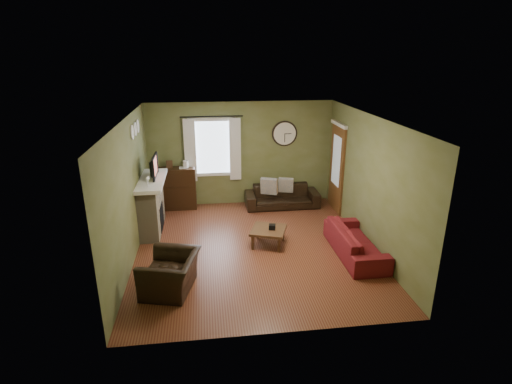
{
  "coord_description": "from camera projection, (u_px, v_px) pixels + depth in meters",
  "views": [
    {
      "loc": [
        -0.88,
        -7.15,
        3.73
      ],
      "look_at": [
        0.1,
        0.4,
        1.05
      ],
      "focal_mm": 28.0,
      "sensor_mm": 36.0,
      "label": 1
    }
  ],
  "objects": [
    {
      "name": "floor",
      "position": [
        254.0,
        248.0,
        8.03
      ],
      "size": [
        4.6,
        5.2,
        0.0
      ],
      "primitive_type": "cube",
      "color": "brown",
      "rests_on": "ground"
    },
    {
      "name": "pillow_left",
      "position": [
        269.0,
        186.0,
        9.99
      ],
      "size": [
        0.43,
        0.27,
        0.42
      ],
      "primitive_type": "cube",
      "rotation": [
        0.0,
        0.0,
        -0.39
      ],
      "color": "#999593",
      "rests_on": "sofa_brown"
    },
    {
      "name": "wall_back",
      "position": [
        241.0,
        154.0,
        10.03
      ],
      "size": [
        4.6,
        0.0,
        2.6
      ],
      "primitive_type": "cube",
      "color": "#61683A",
      "rests_on": "ground"
    },
    {
      "name": "armchair",
      "position": [
        171.0,
        273.0,
        6.52
      ],
      "size": [
        1.05,
        1.13,
        0.62
      ],
      "primitive_type": "imported",
      "rotation": [
        0.0,
        0.0,
        -1.82
      ],
      "color": "black",
      "rests_on": "floor"
    },
    {
      "name": "window_pane",
      "position": [
        213.0,
        147.0,
        9.86
      ],
      "size": [
        1.0,
        0.02,
        1.3
      ],
      "primitive_type": null,
      "color": "silver",
      "rests_on": "wall_back"
    },
    {
      "name": "coffee_table",
      "position": [
        268.0,
        237.0,
        8.11
      ],
      "size": [
        0.84,
        0.84,
        0.35
      ],
      "primitive_type": null,
      "rotation": [
        0.0,
        0.0,
        -0.34
      ],
      "color": "#492F1C",
      "rests_on": "floor"
    },
    {
      "name": "tv",
      "position": [
        151.0,
        169.0,
        8.55
      ],
      "size": [
        0.08,
        0.6,
        0.35
      ],
      "primitive_type": "imported",
      "rotation": [
        0.0,
        0.0,
        1.57
      ],
      "color": "black",
      "rests_on": "mantel"
    },
    {
      "name": "curtain_right",
      "position": [
        235.0,
        149.0,
        9.85
      ],
      "size": [
        0.28,
        0.04,
        1.55
      ],
      "primitive_type": "cube",
      "color": "white",
      "rests_on": "wall_back"
    },
    {
      "name": "wall_front",
      "position": [
        278.0,
        250.0,
        5.17
      ],
      "size": [
        4.6,
        0.0,
        2.6
      ],
      "primitive_type": "cube",
      "color": "#61683A",
      "rests_on": "ground"
    },
    {
      "name": "wall_clock",
      "position": [
        285.0,
        134.0,
        9.95
      ],
      "size": [
        0.64,
        0.06,
        0.64
      ],
      "primitive_type": null,
      "color": "white",
      "rests_on": "wall_back"
    },
    {
      "name": "wall_left",
      "position": [
        129.0,
        192.0,
        7.32
      ],
      "size": [
        0.0,
        5.2,
        2.6
      ],
      "primitive_type": "cube",
      "color": "#61683A",
      "rests_on": "ground"
    },
    {
      "name": "tv_screen",
      "position": [
        155.0,
        166.0,
        8.54
      ],
      "size": [
        0.02,
        0.62,
        0.36
      ],
      "primitive_type": "cube",
      "color": "#994C3F",
      "rests_on": "mantel"
    },
    {
      "name": "pillow_right",
      "position": [
        286.0,
        185.0,
        10.07
      ],
      "size": [
        0.39,
        0.21,
        0.37
      ],
      "primitive_type": "cube",
      "rotation": [
        0.0,
        0.0,
        -0.3
      ],
      "color": "#999593",
      "rests_on": "sofa_brown"
    },
    {
      "name": "ceiling",
      "position": [
        253.0,
        118.0,
        7.17
      ],
      "size": [
        4.6,
        5.2,
        0.0
      ],
      "primitive_type": "cube",
      "color": "white",
      "rests_on": "ground"
    },
    {
      "name": "mantel",
      "position": [
        150.0,
        181.0,
        8.48
      ],
      "size": [
        0.58,
        1.6,
        0.08
      ],
      "primitive_type": "cube",
      "color": "white",
      "rests_on": "fireplace"
    },
    {
      "name": "curtain_rod",
      "position": [
        212.0,
        117.0,
        9.51
      ],
      "size": [
        0.03,
        0.03,
        1.5
      ],
      "primitive_type": "cylinder",
      "color": "black",
      "rests_on": "wall_back"
    },
    {
      "name": "bookshelf",
      "position": [
        178.0,
        188.0,
        9.9
      ],
      "size": [
        0.88,
        0.38,
        1.05
      ],
      "primitive_type": null,
      "color": "black",
      "rests_on": "floor"
    },
    {
      "name": "wall_right",
      "position": [
        369.0,
        182.0,
        7.88
      ],
      "size": [
        0.0,
        5.2,
        2.6
      ],
      "primitive_type": "cube",
      "color": "#61683A",
      "rests_on": "ground"
    },
    {
      "name": "tissue_box",
      "position": [
        272.0,
        227.0,
        8.02
      ],
      "size": [
        0.15,
        0.15,
        0.1
      ],
      "primitive_type": "cube",
      "rotation": [
        0.0,
        0.0,
        -0.22
      ],
      "color": "black",
      "rests_on": "coffee_table"
    },
    {
      "name": "book",
      "position": [
        179.0,
        172.0,
        9.74
      ],
      "size": [
        0.17,
        0.22,
        0.02
      ],
      "primitive_type": "imported",
      "rotation": [
        0.0,
        0.0,
        0.03
      ],
      "color": "#492F1C",
      "rests_on": "bookshelf"
    },
    {
      "name": "medallion_mid",
      "position": [
        135.0,
        129.0,
        8.08
      ],
      "size": [
        0.28,
        0.28,
        0.03
      ],
      "primitive_type": "cylinder",
      "color": "white",
      "rests_on": "wall_left"
    },
    {
      "name": "medallion_right",
      "position": [
        138.0,
        126.0,
        8.41
      ],
      "size": [
        0.28,
        0.28,
        0.03
      ],
      "primitive_type": "cylinder",
      "color": "white",
      "rests_on": "wall_left"
    },
    {
      "name": "sofa_brown",
      "position": [
        282.0,
        196.0,
        10.11
      ],
      "size": [
        1.85,
        0.72,
        0.54
      ],
      "primitive_type": "imported",
      "color": "black",
      "rests_on": "floor"
    },
    {
      "name": "medallion_left",
      "position": [
        132.0,
        132.0,
        7.76
      ],
      "size": [
        0.28,
        0.28,
        0.03
      ],
      "primitive_type": "cylinder",
      "color": "white",
      "rests_on": "wall_left"
    },
    {
      "name": "firebox",
      "position": [
        161.0,
        217.0,
        8.78
      ],
      "size": [
        0.04,
        0.6,
        0.55
      ],
      "primitive_type": "cube",
      "color": "black",
      "rests_on": "fireplace"
    },
    {
      "name": "curtain_left",
      "position": [
        190.0,
        151.0,
        9.72
      ],
      "size": [
        0.28,
        0.04,
        1.55
      ],
      "primitive_type": "cube",
      "color": "white",
      "rests_on": "wall_back"
    },
    {
      "name": "wine_glass_a",
      "position": [
        147.0,
        182.0,
        7.91
      ],
      "size": [
        0.07,
        0.07,
        0.2
      ],
      "primitive_type": null,
      "color": "white",
      "rests_on": "mantel"
    },
    {
      "name": "fireplace",
      "position": [
        151.0,
        207.0,
        8.67
      ],
      "size": [
        0.4,
        1.4,
        1.1
      ],
      "primitive_type": "cube",
      "color": "tan",
      "rests_on": "floor"
    },
    {
      "name": "wine_glass_b",
      "position": [
        148.0,
        181.0,
        8.01
      ],
      "size": [
        0.07,
        0.07,
        0.19
      ],
      "primitive_type": null,
      "color": "white",
      "rests_on": "mantel"
    },
    {
      "name": "sofa_red",
      "position": [
        355.0,
        242.0,
        7.7
      ],
      "size": [
        0.72,
        1.84,
        0.54
      ],
      "primitive_type": "imported",
      "rotation": [
        0.0,
        0.0,
        1.57
      ],
      "color": "maroon",
      "rests_on": "floor"
    },
    {
      "name": "door",
      "position": [
        337.0,
        169.0,
        9.69
      ],
      "size": [
        0.05,
        0.9,
        2.1
      ],
      "primitive_type": "cube",
      "color": "brown",
      "rests_on": "floor"
    }
  ]
}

